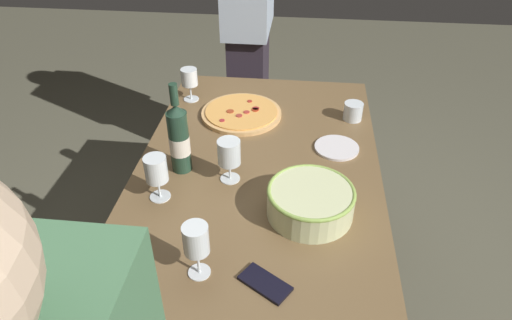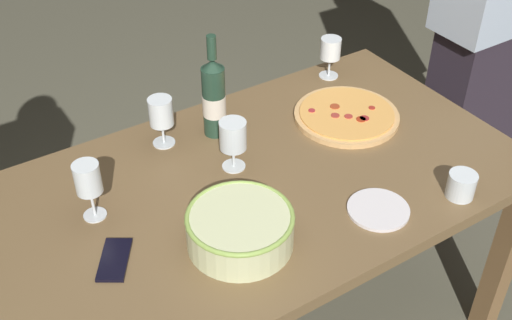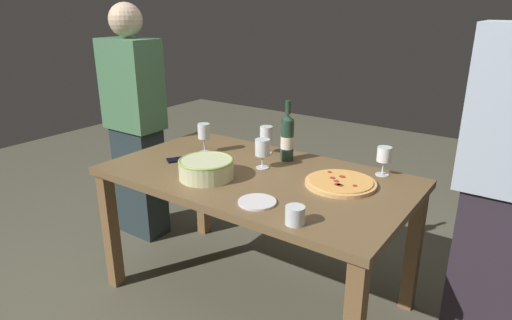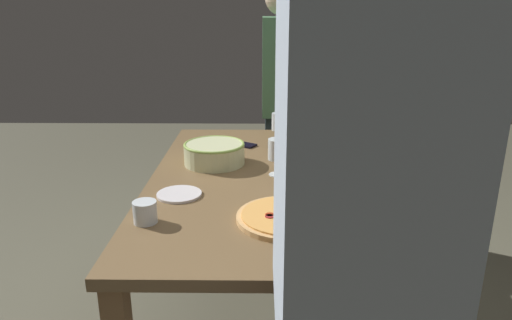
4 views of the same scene
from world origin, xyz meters
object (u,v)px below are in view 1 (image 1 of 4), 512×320
dining_table (256,197)px  wine_glass_near_pizza (229,153)px  wine_glass_by_bottle (196,242)px  wine_glass_far_right (156,171)px  pizza (241,113)px  cup_amber (353,111)px  person_guest_left (249,24)px  wine_glass_far_left (189,78)px  wine_bottle (179,138)px  serving_bowl (311,201)px  cell_phone (265,283)px  side_plate (337,148)px

dining_table → wine_glass_near_pizza: (-0.02, 0.09, 0.21)m
wine_glass_by_bottle → wine_glass_far_right: bearing=33.1°
pizza → cup_amber: (0.02, -0.48, 0.03)m
wine_glass_near_pizza → person_guest_left: (1.19, 0.08, 0.04)m
wine_glass_far_left → person_guest_left: bearing=-17.3°
wine_glass_near_pizza → wine_glass_far_left: wine_glass_near_pizza is taller
dining_table → wine_bottle: 0.36m
serving_bowl → wine_glass_near_pizza: bearing=62.0°
wine_glass_far_right → cell_phone: (-0.33, -0.39, -0.10)m
dining_table → person_guest_left: bearing=8.3°
pizza → wine_glass_far_left: size_ratio=2.31×
wine_bottle → wine_glass_near_pizza: (-0.04, -0.18, -0.02)m
side_plate → cell_phone: (-0.69, 0.22, 0.00)m
wine_glass_near_pizza → cup_amber: (0.47, -0.46, -0.07)m
cell_phone → person_guest_left: (1.64, 0.25, 0.15)m
wine_glass_far_right → side_plate: wine_glass_far_right is taller
pizza → serving_bowl: bearing=-153.1°
wine_bottle → wine_glass_far_left: 0.53m
dining_table → side_plate: size_ratio=9.24×
cell_phone → wine_glass_by_bottle: bearing=116.4°
serving_bowl → cup_amber: (0.62, -0.17, -0.02)m
pizza → wine_bottle: 0.46m
wine_glass_far_right → cup_amber: (0.60, -0.68, -0.07)m
person_guest_left → side_plate: bearing=17.7°
pizza → wine_bottle: bearing=158.1°
pizza → wine_glass_far_right: bearing=160.7°
dining_table → serving_bowl: serving_bowl is taller
wine_glass_far_left → serving_bowl: bearing=-142.3°
wine_glass_by_bottle → side_plate: bearing=-31.2°
wine_glass_near_pizza → cell_phone: bearing=-159.6°
wine_glass_by_bottle → person_guest_left: (1.62, 0.06, 0.03)m
wine_glass_far_right → side_plate: (0.36, -0.61, -0.10)m
serving_bowl → cell_phone: 0.33m
wine_glass_far_right → cell_phone: bearing=-130.2°
cell_phone → person_guest_left: size_ratio=0.08×
wine_glass_far_left → wine_glass_far_right: (-0.69, -0.05, 0.00)m
wine_glass_near_pizza → side_plate: 0.46m
serving_bowl → side_plate: 0.40m
wine_bottle → cell_phone: (-0.50, -0.35, -0.13)m
serving_bowl → wine_bottle: wine_bottle is taller
wine_glass_far_left → cell_phone: 1.12m
wine_bottle → wine_glass_near_pizza: bearing=-102.9°
side_plate → wine_glass_by_bottle: bearing=148.8°
dining_table → side_plate: (0.21, -0.29, 0.10)m
serving_bowl → cell_phone: (-0.30, 0.12, -0.05)m
pizza → cell_phone: size_ratio=2.42×
wine_glass_far_right → cell_phone: size_ratio=1.13×
cell_phone → person_guest_left: bearing=41.4°
wine_glass_far_right → wine_glass_by_bottle: bearing=-146.9°
wine_bottle → wine_glass_far_left: wine_bottle is taller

